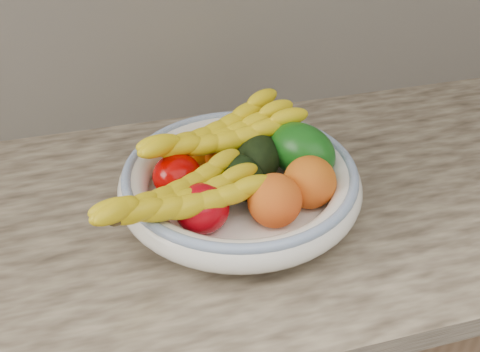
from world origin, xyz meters
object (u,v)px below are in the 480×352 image
fruit_bowl (240,182)px  banana_bunch_front (181,202)px  green_mango (301,150)px  banana_bunch_back (221,139)px

fruit_bowl → banana_bunch_front: (-0.11, -0.07, 0.03)m
green_mango → banana_bunch_front: 0.24m
fruit_bowl → banana_bunch_front: 0.13m
green_mango → fruit_bowl: bearing=159.3°
banana_bunch_back → fruit_bowl: bearing=-97.4°
banana_bunch_back → banana_bunch_front: bearing=-140.9°
fruit_bowl → banana_bunch_back: (-0.01, 0.07, 0.04)m
fruit_bowl → banana_bunch_back: banana_bunch_back is taller
fruit_bowl → green_mango: 0.12m
banana_bunch_back → banana_bunch_front: 0.17m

